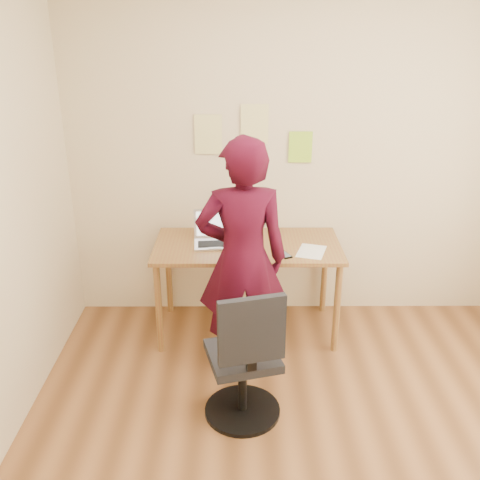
{
  "coord_description": "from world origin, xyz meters",
  "views": [
    {
      "loc": [
        -0.42,
        -2.34,
        2.29
      ],
      "look_at": [
        -0.41,
        0.95,
        0.95
      ],
      "focal_mm": 40.0,
      "sensor_mm": 36.0,
      "label": 1
    }
  ],
  "objects_px": {
    "laptop": "(215,236)",
    "phone": "(285,255)",
    "office_chair": "(245,366)",
    "person": "(242,260)",
    "desk": "(247,255)"
  },
  "relations": [
    {
      "from": "desk",
      "to": "laptop",
      "type": "xyz_separation_m",
      "value": [
        -0.24,
        0.03,
        0.14
      ]
    },
    {
      "from": "desk",
      "to": "person",
      "type": "distance_m",
      "value": 0.53
    },
    {
      "from": "office_chair",
      "to": "person",
      "type": "bearing_deg",
      "value": 76.59
    },
    {
      "from": "phone",
      "to": "office_chair",
      "type": "bearing_deg",
      "value": -133.38
    },
    {
      "from": "desk",
      "to": "office_chair",
      "type": "relative_size",
      "value": 1.53
    },
    {
      "from": "laptop",
      "to": "person",
      "type": "height_order",
      "value": "person"
    },
    {
      "from": "desk",
      "to": "phone",
      "type": "height_order",
      "value": "phone"
    },
    {
      "from": "laptop",
      "to": "desk",
      "type": "bearing_deg",
      "value": -12.47
    },
    {
      "from": "phone",
      "to": "office_chair",
      "type": "height_order",
      "value": "office_chair"
    },
    {
      "from": "phone",
      "to": "desk",
      "type": "bearing_deg",
      "value": 117.26
    },
    {
      "from": "laptop",
      "to": "person",
      "type": "xyz_separation_m",
      "value": [
        0.2,
        -0.54,
        0.04
      ]
    },
    {
      "from": "office_chair",
      "to": "phone",
      "type": "bearing_deg",
      "value": 55.96
    },
    {
      "from": "laptop",
      "to": "phone",
      "type": "bearing_deg",
      "value": -30.2
    },
    {
      "from": "laptop",
      "to": "phone",
      "type": "height_order",
      "value": "laptop"
    },
    {
      "from": "laptop",
      "to": "phone",
      "type": "distance_m",
      "value": 0.56
    }
  ]
}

